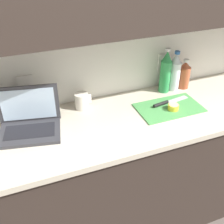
{
  "coord_description": "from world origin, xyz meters",
  "views": [
    {
      "loc": [
        -0.81,
        -1.26,
        1.89
      ],
      "look_at": [
        -0.33,
        -0.01,
        1.01
      ],
      "focal_mm": 45.0,
      "sensor_mm": 36.0,
      "label": 1
    }
  ],
  "objects_px": {
    "measuring_cup": "(82,101)",
    "lemon_half_cut": "(173,107)",
    "knife": "(165,103)",
    "bottle_oil_tall": "(175,72)",
    "bottle_green_soda": "(184,75)",
    "cutting_board": "(169,108)",
    "bottle_water_clear": "(165,72)",
    "laptop": "(29,121)"
  },
  "relations": [
    {
      "from": "bottle_oil_tall",
      "to": "bottle_water_clear",
      "type": "relative_size",
      "value": 0.91
    },
    {
      "from": "bottle_oil_tall",
      "to": "cutting_board",
      "type": "bearing_deg",
      "value": -126.39
    },
    {
      "from": "laptop",
      "to": "measuring_cup",
      "type": "relative_size",
      "value": 3.53
    },
    {
      "from": "bottle_green_soda",
      "to": "bottle_water_clear",
      "type": "xyz_separation_m",
      "value": [
        -0.16,
        0.0,
        0.05
      ]
    },
    {
      "from": "lemon_half_cut",
      "to": "measuring_cup",
      "type": "height_order",
      "value": "measuring_cup"
    },
    {
      "from": "bottle_oil_tall",
      "to": "bottle_water_clear",
      "type": "xyz_separation_m",
      "value": [
        -0.07,
        -0.0,
        0.01
      ]
    },
    {
      "from": "laptop",
      "to": "knife",
      "type": "height_order",
      "value": "laptop"
    },
    {
      "from": "cutting_board",
      "to": "bottle_oil_tall",
      "type": "relative_size",
      "value": 1.45
    },
    {
      "from": "bottle_oil_tall",
      "to": "measuring_cup",
      "type": "bearing_deg",
      "value": -179.35
    },
    {
      "from": "bottle_water_clear",
      "to": "laptop",
      "type": "bearing_deg",
      "value": -172.53
    },
    {
      "from": "lemon_half_cut",
      "to": "bottle_green_soda",
      "type": "distance_m",
      "value": 0.34
    },
    {
      "from": "cutting_board",
      "to": "bottle_water_clear",
      "type": "height_order",
      "value": "bottle_water_clear"
    },
    {
      "from": "cutting_board",
      "to": "lemon_half_cut",
      "type": "bearing_deg",
      "value": -72.95
    },
    {
      "from": "cutting_board",
      "to": "bottle_green_soda",
      "type": "relative_size",
      "value": 1.93
    },
    {
      "from": "measuring_cup",
      "to": "cutting_board",
      "type": "bearing_deg",
      "value": -21.69
    },
    {
      "from": "bottle_green_soda",
      "to": "bottle_water_clear",
      "type": "bearing_deg",
      "value": 180.0
    },
    {
      "from": "bottle_oil_tall",
      "to": "bottle_water_clear",
      "type": "height_order",
      "value": "bottle_water_clear"
    },
    {
      "from": "laptop",
      "to": "cutting_board",
      "type": "bearing_deg",
      "value": 5.7
    },
    {
      "from": "laptop",
      "to": "measuring_cup",
      "type": "xyz_separation_m",
      "value": [
        0.33,
        0.11,
        -0.01
      ]
    },
    {
      "from": "bottle_green_soda",
      "to": "lemon_half_cut",
      "type": "bearing_deg",
      "value": -133.19
    },
    {
      "from": "knife",
      "to": "cutting_board",
      "type": "bearing_deg",
      "value": -90.57
    },
    {
      "from": "lemon_half_cut",
      "to": "measuring_cup",
      "type": "xyz_separation_m",
      "value": [
        -0.52,
        0.23,
        0.03
      ]
    },
    {
      "from": "knife",
      "to": "bottle_green_soda",
      "type": "xyz_separation_m",
      "value": [
        0.24,
        0.17,
        0.08
      ]
    },
    {
      "from": "cutting_board",
      "to": "measuring_cup",
      "type": "height_order",
      "value": "measuring_cup"
    },
    {
      "from": "knife",
      "to": "bottle_green_soda",
      "type": "relative_size",
      "value": 1.29
    },
    {
      "from": "cutting_board",
      "to": "bottle_green_soda",
      "type": "bearing_deg",
      "value": 41.74
    },
    {
      "from": "cutting_board",
      "to": "measuring_cup",
      "type": "bearing_deg",
      "value": 158.31
    },
    {
      "from": "knife",
      "to": "bottle_oil_tall",
      "type": "distance_m",
      "value": 0.26
    },
    {
      "from": "bottle_water_clear",
      "to": "measuring_cup",
      "type": "height_order",
      "value": "bottle_water_clear"
    },
    {
      "from": "measuring_cup",
      "to": "lemon_half_cut",
      "type": "bearing_deg",
      "value": -24.21
    },
    {
      "from": "lemon_half_cut",
      "to": "bottle_water_clear",
      "type": "distance_m",
      "value": 0.28
    },
    {
      "from": "laptop",
      "to": "bottle_oil_tall",
      "type": "distance_m",
      "value": 1.01
    },
    {
      "from": "cutting_board",
      "to": "bottle_water_clear",
      "type": "xyz_separation_m",
      "value": [
        0.08,
        0.21,
        0.14
      ]
    },
    {
      "from": "bottle_green_soda",
      "to": "measuring_cup",
      "type": "relative_size",
      "value": 1.98
    },
    {
      "from": "bottle_green_soda",
      "to": "cutting_board",
      "type": "bearing_deg",
      "value": -138.26
    },
    {
      "from": "cutting_board",
      "to": "knife",
      "type": "xyz_separation_m",
      "value": [
        -0.01,
        0.04,
        0.01
      ]
    },
    {
      "from": "knife",
      "to": "measuring_cup",
      "type": "bearing_deg",
      "value": 153.29
    },
    {
      "from": "lemon_half_cut",
      "to": "bottle_oil_tall",
      "type": "height_order",
      "value": "bottle_oil_tall"
    },
    {
      "from": "cutting_board",
      "to": "lemon_half_cut",
      "type": "height_order",
      "value": "lemon_half_cut"
    },
    {
      "from": "knife",
      "to": "lemon_half_cut",
      "type": "height_order",
      "value": "lemon_half_cut"
    },
    {
      "from": "knife",
      "to": "bottle_oil_tall",
      "type": "bearing_deg",
      "value": 37.14
    },
    {
      "from": "laptop",
      "to": "bottle_green_soda",
      "type": "relative_size",
      "value": 1.78
    }
  ]
}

